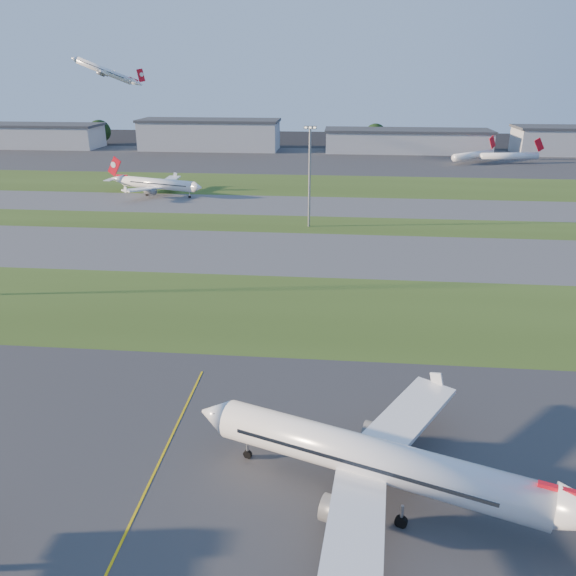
# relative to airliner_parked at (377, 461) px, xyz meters

# --- Properties ---
(ground) EXTENTS (700.00, 700.00, 0.00)m
(ground) POSITION_rel_airliner_parked_xyz_m (-27.49, -7.86, -4.29)
(ground) COLOR black
(ground) RESTS_ON ground
(apron_near) EXTENTS (300.00, 70.00, 0.01)m
(apron_near) POSITION_rel_airliner_parked_xyz_m (-27.49, -7.86, -4.29)
(apron_near) COLOR #333335
(apron_near) RESTS_ON ground
(grass_strip_a) EXTENTS (300.00, 34.00, 0.01)m
(grass_strip_a) POSITION_rel_airliner_parked_xyz_m (-27.49, 44.14, -4.29)
(grass_strip_a) COLOR #354C19
(grass_strip_a) RESTS_ON ground
(taxiway_a) EXTENTS (300.00, 32.00, 0.01)m
(taxiway_a) POSITION_rel_airliner_parked_xyz_m (-27.49, 77.14, -4.29)
(taxiway_a) COLOR #515154
(taxiway_a) RESTS_ON ground
(grass_strip_b) EXTENTS (300.00, 18.00, 0.01)m
(grass_strip_b) POSITION_rel_airliner_parked_xyz_m (-27.49, 102.14, -4.29)
(grass_strip_b) COLOR #354C19
(grass_strip_b) RESTS_ON ground
(taxiway_b) EXTENTS (300.00, 26.00, 0.01)m
(taxiway_b) POSITION_rel_airliner_parked_xyz_m (-27.49, 124.14, -4.29)
(taxiway_b) COLOR #515154
(taxiway_b) RESTS_ON ground
(grass_strip_c) EXTENTS (300.00, 40.00, 0.01)m
(grass_strip_c) POSITION_rel_airliner_parked_xyz_m (-27.49, 157.14, -4.29)
(grass_strip_c) COLOR #354C19
(grass_strip_c) RESTS_ON ground
(apron_far) EXTENTS (400.00, 80.00, 0.01)m
(apron_far) POSITION_rel_airliner_parked_xyz_m (-27.49, 217.14, -4.29)
(apron_far) COLOR #333335
(apron_far) RESTS_ON ground
(yellow_line) EXTENTS (0.25, 60.00, 0.02)m
(yellow_line) POSITION_rel_airliner_parked_xyz_m (-22.49, -7.86, -4.29)
(yellow_line) COLOR gold
(yellow_line) RESTS_ON ground
(airliner_parked) EXTENTS (37.68, 31.83, 12.22)m
(airliner_parked) POSITION_rel_airliner_parked_xyz_m (0.00, 0.00, 0.00)
(airliner_parked) COLOR white
(airliner_parked) RESTS_ON ground
(airliner_taxiing) EXTENTS (32.69, 27.54, 10.52)m
(airliner_taxiing) POSITION_rel_airliner_parked_xyz_m (-64.55, 135.00, -0.60)
(airliner_taxiing) COLOR white
(airliner_taxiing) RESTS_ON ground
(airliner_departing) EXTENTS (28.48, 23.89, 9.01)m
(airliner_departing) POSITION_rel_airliner_parked_xyz_m (-107.22, 205.69, 33.82)
(airliner_departing) COLOR white
(mini_jet_near) EXTENTS (22.55, 20.28, 9.48)m
(mini_jet_near) POSITION_rel_airliner_parked_xyz_m (53.79, 216.04, -1.01)
(mini_jet_near) COLOR white
(mini_jet_near) RESTS_ON ground
(mini_jet_far) EXTENTS (28.35, 8.38, 9.48)m
(mini_jet_far) POSITION_rel_airliner_parked_xyz_m (69.05, 214.52, -1.01)
(mini_jet_far) COLOR white
(mini_jet_far) RESTS_ON ground
(light_mast_centre) EXTENTS (3.20, 0.70, 25.80)m
(light_mast_centre) POSITION_rel_airliner_parked_xyz_m (-12.49, 100.14, 10.52)
(light_mast_centre) COLOR gray
(light_mast_centre) RESTS_ON ground
(hangar_far_west) EXTENTS (91.80, 23.00, 12.20)m
(hangar_far_west) POSITION_rel_airliner_parked_xyz_m (-177.49, 247.14, 1.84)
(hangar_far_west) COLOR #9EA0A5
(hangar_far_west) RESTS_ON ground
(hangar_west) EXTENTS (71.40, 23.00, 15.20)m
(hangar_west) POSITION_rel_airliner_parked_xyz_m (-72.49, 247.14, 3.34)
(hangar_west) COLOR #9EA0A5
(hangar_west) RESTS_ON ground
(hangar_east) EXTENTS (81.60, 23.00, 11.20)m
(hangar_east) POSITION_rel_airliner_parked_xyz_m (27.51, 247.14, 1.34)
(hangar_east) COLOR #9EA0A5
(hangar_east) RESTS_ON ground
(tree_west) EXTENTS (12.10, 12.10, 13.20)m
(tree_west) POSITION_rel_airliner_parked_xyz_m (-137.49, 262.14, 2.85)
(tree_west) COLOR black
(tree_west) RESTS_ON ground
(tree_mid_west) EXTENTS (9.90, 9.90, 10.80)m
(tree_mid_west) POSITION_rel_airliner_parked_xyz_m (-47.49, 258.14, 1.54)
(tree_mid_west) COLOR black
(tree_mid_west) RESTS_ON ground
(tree_mid_east) EXTENTS (11.55, 11.55, 12.60)m
(tree_mid_east) POSITION_rel_airliner_parked_xyz_m (12.51, 261.14, 2.52)
(tree_mid_east) COLOR black
(tree_mid_east) RESTS_ON ground
(tree_east) EXTENTS (10.45, 10.45, 11.40)m
(tree_east) POSITION_rel_airliner_parked_xyz_m (87.51, 259.14, 1.87)
(tree_east) COLOR black
(tree_east) RESTS_ON ground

